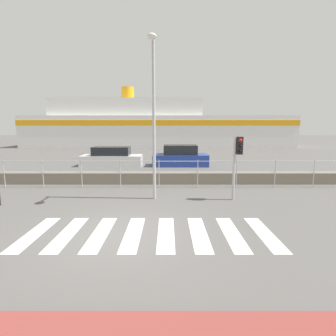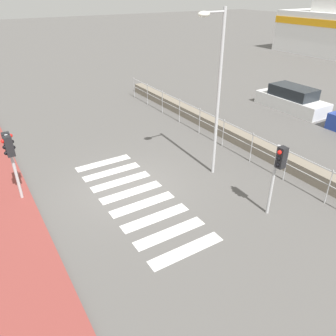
# 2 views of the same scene
# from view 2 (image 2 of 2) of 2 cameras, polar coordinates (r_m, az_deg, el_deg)

# --- Properties ---
(ground_plane) EXTENTS (160.00, 160.00, 0.00)m
(ground_plane) POSITION_cam_2_polar(r_m,az_deg,el_deg) (12.55, -7.24, -3.36)
(ground_plane) COLOR #565451
(sidewalk_brick) EXTENTS (24.00, 1.80, 0.12)m
(sidewalk_brick) POSITION_cam_2_polar(r_m,az_deg,el_deg) (11.79, -25.71, -8.47)
(sidewalk_brick) COLOR brown
(sidewalk_brick) RESTS_ON ground_plane
(crosswalk) EXTENTS (6.75, 2.40, 0.01)m
(crosswalk) POSITION_cam_2_polar(r_m,az_deg,el_deg) (11.90, -5.47, -5.22)
(crosswalk) COLOR silver
(crosswalk) RESTS_ON ground_plane
(seawall) EXTENTS (22.58, 0.55, 0.58)m
(seawall) POSITION_cam_2_polar(r_m,az_deg,el_deg) (15.73, 14.08, 4.19)
(seawall) COLOR slate
(seawall) RESTS_ON ground_plane
(harbor_fence) EXTENTS (20.36, 0.04, 1.34)m
(harbor_fence) POSITION_cam_2_polar(r_m,az_deg,el_deg) (14.92, 11.94, 5.51)
(harbor_fence) COLOR #B2B2B5
(harbor_fence) RESTS_ON ground_plane
(traffic_light_near) EXTENTS (0.58, 0.41, 2.53)m
(traffic_light_near) POSITION_cam_2_polar(r_m,az_deg,el_deg) (11.92, -25.84, 2.85)
(traffic_light_near) COLOR #B2B2B5
(traffic_light_near) RESTS_ON ground_plane
(traffic_light_far) EXTENTS (0.34, 0.32, 2.51)m
(traffic_light_far) POSITION_cam_2_polar(r_m,az_deg,el_deg) (10.61, 18.62, 0.30)
(traffic_light_far) COLOR #B2B2B5
(traffic_light_far) RESTS_ON ground_plane
(streetlamp) EXTENTS (0.32, 1.12, 6.12)m
(streetlamp) POSITION_cam_2_polar(r_m,az_deg,el_deg) (12.04, 8.24, 14.90)
(streetlamp) COLOR #B2B2B5
(streetlamp) RESTS_ON ground_plane
(parked_car_white) EXTENTS (4.47, 1.70, 1.41)m
(parked_car_white) POSITION_cam_2_polar(r_m,az_deg,el_deg) (21.82, 20.74, 11.07)
(parked_car_white) COLOR silver
(parked_car_white) RESTS_ON ground_plane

